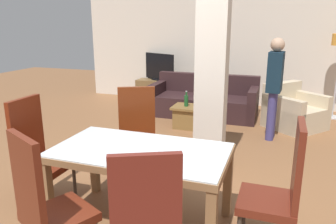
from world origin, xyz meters
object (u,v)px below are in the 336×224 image
object	(u,v)px
dining_chair_near_left	(46,203)
coffee_table	(190,117)
dining_chair_far_left	(138,134)
tv_stand	(160,90)
dining_table	(141,165)
dining_chair_head_right	(280,187)
tv_screen	(159,67)
standing_person	(274,82)
bottle	(186,100)
sofa	(204,102)
dining_chair_head_left	(37,150)
armchair	(294,113)

from	to	relation	value
dining_chair_near_left	coffee_table	bearing A→B (deg)	115.45
dining_chair_far_left	tv_stand	distance (m)	4.25
dining_table	coffee_table	bearing A→B (deg)	96.65
dining_chair_head_right	tv_screen	size ratio (longest dim) A/B	1.35
standing_person	bottle	bearing A→B (deg)	90.71
sofa	bottle	bearing A→B (deg)	82.46
dining_chair_head_left	tv_screen	xyz separation A→B (m)	(-0.48, 4.87, 0.23)
coffee_table	standing_person	size ratio (longest dim) A/B	0.38
dining_chair_far_left	tv_stand	bearing A→B (deg)	-99.06
dining_chair_head_right	armchair	world-z (taller)	dining_chair_head_right
dining_chair_near_left	dining_chair_head_right	bearing A→B (deg)	52.86
coffee_table	standing_person	bearing A→B (deg)	-4.70
dining_table	standing_person	world-z (taller)	standing_person
dining_chair_far_left	armchair	size ratio (longest dim) A/B	0.94
dining_chair_head_right	dining_chair_far_left	bearing A→B (deg)	63.26
tv_screen	dining_chair_head_right	bearing A→B (deg)	145.13
dining_table	dining_chair_near_left	xyz separation A→B (m)	(-0.40, -0.82, -0.01)
bottle	dining_table	bearing A→B (deg)	-81.91
bottle	tv_screen	size ratio (longest dim) A/B	0.33
standing_person	dining_chair_far_left	bearing A→B (deg)	149.62
coffee_table	tv_screen	bearing A→B (deg)	124.87
armchair	standing_person	xyz separation A→B (m)	(-0.37, -0.74, 0.67)
tv_stand	standing_person	distance (m)	3.42
tv_stand	tv_screen	size ratio (longest dim) A/B	1.34
bottle	dining_chair_head_left	bearing A→B (deg)	-103.82
dining_chair_far_left	standing_person	size ratio (longest dim) A/B	0.69
dining_chair_far_left	dining_chair_head_left	size ratio (longest dim) A/B	1.00
sofa	tv_stand	size ratio (longest dim) A/B	1.90
dining_chair_head_right	tv_screen	distance (m)	5.66
dining_table	tv_screen	bearing A→B (deg)	108.65
dining_chair_far_left	dining_chair_head_left	xyz separation A→B (m)	(-0.76, -0.82, 0.00)
dining_chair_far_left	sofa	size ratio (longest dim) A/B	0.53
dining_table	sofa	bearing A→B (deg)	94.46
dining_chair_far_left	dining_chair_head_left	bearing A→B (deg)	20.78
sofa	armchair	xyz separation A→B (m)	(1.73, -0.28, -0.00)
armchair	tv_screen	size ratio (longest dim) A/B	1.43
dining_table	bottle	distance (m)	3.04
dining_chair_far_left	coffee_table	distance (m)	2.23
armchair	dining_chair_far_left	bearing A→B (deg)	6.62
sofa	standing_person	bearing A→B (deg)	143.26
dining_table	dining_chair_head_left	world-z (taller)	dining_chair_head_left
bottle	standing_person	bearing A→B (deg)	-3.99
tv_screen	dining_chair_near_left	bearing A→B (deg)	127.00
dining_chair_far_left	armchair	xyz separation A→B (m)	(1.83, 2.82, -0.31)
tv_screen	dining_chair_head_left	bearing A→B (deg)	120.27
bottle	dining_chair_near_left	bearing A→B (deg)	-89.61
tv_stand	dining_table	bearing A→B (deg)	-71.35
dining_chair_far_left	dining_chair_near_left	distance (m)	1.63
coffee_table	dining_chair_head_left	bearing A→B (deg)	-105.10
bottle	standing_person	world-z (taller)	standing_person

